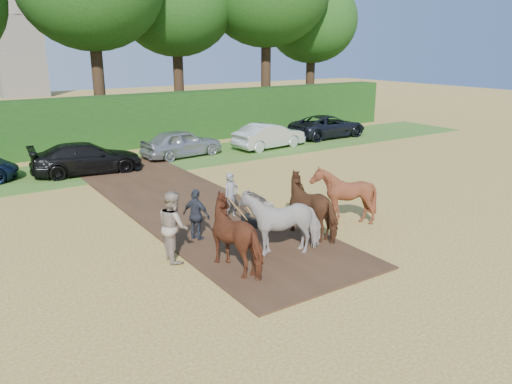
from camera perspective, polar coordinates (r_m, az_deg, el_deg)
The scene contains 8 objects.
ground at distance 12.67m, azimuth -0.68°, elevation -10.36°, with size 120.00×120.00×0.00m, color gold.
earth_strip at distance 19.05m, azimuth -8.38°, elevation -1.13°, with size 4.50×17.00×0.05m, color #472D1C.
grass_verge at distance 24.95m, azimuth -18.47°, elevation 2.35°, with size 50.00×5.00×0.03m, color #38601E.
hedgerow at distance 28.98m, azimuth -21.18°, elevation 6.95°, with size 46.00×1.60×3.00m, color #14380F.
spectator_near at distance 13.79m, azimuth -9.40°, elevation -3.87°, with size 0.95×0.74×1.96m, color #B1A38B.
spectator_far at distance 15.06m, azimuth -6.83°, elevation -2.69°, with size 0.95×0.39×1.62m, color #242730.
plough_team at distance 14.88m, azimuth 4.62°, elevation -2.31°, with size 6.35×5.03×1.91m.
parked_cars at distance 25.99m, azimuth -11.82°, elevation 4.98°, with size 30.84×3.47×1.48m.
Camera 1 is at (-6.14, -9.50, 5.70)m, focal length 35.00 mm.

